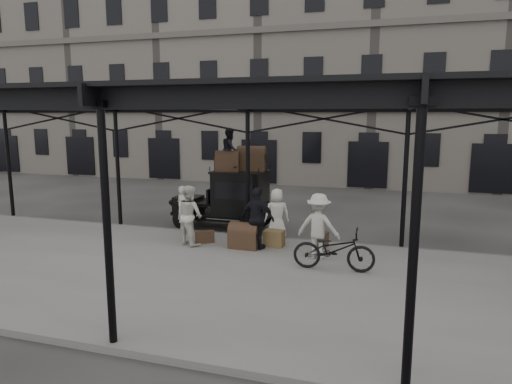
% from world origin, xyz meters
% --- Properties ---
extents(ground, '(120.00, 120.00, 0.00)m').
position_xyz_m(ground, '(0.00, 0.00, 0.00)').
color(ground, '#383533').
rests_on(ground, ground).
extents(platform, '(28.00, 8.00, 0.15)m').
position_xyz_m(platform, '(0.00, -2.00, 0.07)').
color(platform, slate).
rests_on(platform, ground).
extents(canopy, '(22.50, 9.00, 4.74)m').
position_xyz_m(canopy, '(0.00, -1.72, 4.60)').
color(canopy, black).
rests_on(canopy, ground).
extents(building_frontage, '(64.00, 8.00, 14.00)m').
position_xyz_m(building_frontage, '(0.00, 18.00, 7.00)').
color(building_frontage, slate).
rests_on(building_frontage, ground).
extents(taxi, '(3.65, 1.55, 2.18)m').
position_xyz_m(taxi, '(-0.97, 3.14, 1.20)').
color(taxi, black).
rests_on(taxi, ground).
extents(porter_left, '(0.69, 0.58, 1.61)m').
position_xyz_m(porter_left, '(-2.30, 1.80, 0.95)').
color(porter_left, beige).
rests_on(porter_left, platform).
extents(porter_midleft, '(1.14, 1.05, 1.88)m').
position_xyz_m(porter_midleft, '(-1.37, 0.33, 1.09)').
color(porter_midleft, silver).
rests_on(porter_midleft, platform).
extents(porter_centre, '(0.94, 0.77, 1.66)m').
position_xyz_m(porter_centre, '(1.07, 1.80, 0.98)').
color(porter_centre, silver).
rests_on(porter_centre, platform).
extents(porter_official, '(1.18, 0.68, 1.89)m').
position_xyz_m(porter_official, '(0.81, 0.46, 1.10)').
color(porter_official, black).
rests_on(porter_official, platform).
extents(porter_right, '(1.27, 0.82, 1.86)m').
position_xyz_m(porter_right, '(2.71, 0.10, 1.08)').
color(porter_right, beige).
rests_on(porter_right, platform).
extents(bicycle, '(2.15, 0.84, 1.11)m').
position_xyz_m(bicycle, '(3.27, -0.79, 0.71)').
color(bicycle, black).
rests_on(bicycle, platform).
extents(porter_roof, '(0.76, 0.88, 1.54)m').
position_xyz_m(porter_roof, '(-1.00, 3.05, 2.95)').
color(porter_roof, black).
rests_on(porter_roof, taxi).
extents(steamer_trunk_roof_near, '(0.93, 0.67, 0.62)m').
position_xyz_m(steamer_trunk_roof_near, '(-1.05, 2.90, 2.49)').
color(steamer_trunk_roof_near, '#432B1F').
rests_on(steamer_trunk_roof_near, taxi).
extents(steamer_trunk_roof_far, '(1.09, 0.76, 0.74)m').
position_xyz_m(steamer_trunk_roof_far, '(-0.30, 3.35, 2.55)').
color(steamer_trunk_roof_far, '#432B1F').
rests_on(steamer_trunk_roof_far, taxi).
extents(steamer_trunk_platform, '(0.92, 0.58, 0.67)m').
position_xyz_m(steamer_trunk_platform, '(0.39, 0.45, 0.48)').
color(steamer_trunk_platform, '#432B1F').
rests_on(steamer_trunk_platform, platform).
extents(wicker_hamper, '(0.62, 0.48, 0.50)m').
position_xyz_m(wicker_hamper, '(1.22, 0.89, 0.40)').
color(wicker_hamper, olive).
rests_on(wicker_hamper, platform).
extents(suitcase_upright, '(0.28, 0.62, 0.45)m').
position_xyz_m(suitcase_upright, '(2.70, 1.16, 0.38)').
color(suitcase_upright, '#432B1F').
rests_on(suitcase_upright, platform).
extents(suitcase_flat, '(0.58, 0.47, 0.40)m').
position_xyz_m(suitcase_flat, '(-0.97, 0.57, 0.35)').
color(suitcase_flat, '#432B1F').
rests_on(suitcase_flat, platform).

